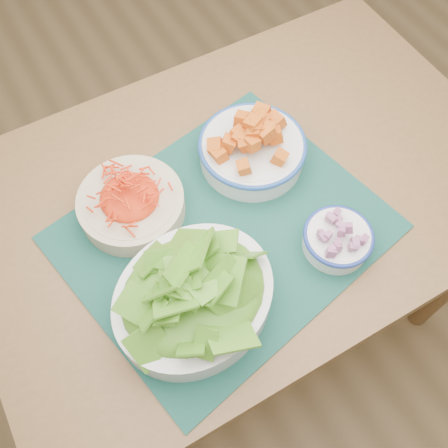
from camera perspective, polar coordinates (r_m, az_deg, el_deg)
name	(u,v)px	position (r m, az deg, el deg)	size (l,w,h in m)	color
ground	(222,237)	(1.82, -0.20, -1.48)	(4.00, 4.00, 0.00)	olive
table	(244,212)	(1.12, 2.31, 1.42)	(1.15, 0.78, 0.75)	brown
placemat	(224,232)	(0.98, 0.00, -0.92)	(0.58, 0.47, 0.00)	#0C3029
carrot_bowl	(130,201)	(0.98, -10.65, 2.65)	(0.22, 0.22, 0.08)	beige
squash_bowl	(252,145)	(1.03, 3.27, 8.97)	(0.23, 0.23, 0.10)	silver
lettuce_bowl	(193,293)	(0.85, -3.54, -7.85)	(0.34, 0.31, 0.14)	white
onion_bowl	(338,237)	(0.95, 12.91, -1.49)	(0.16, 0.16, 0.07)	white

